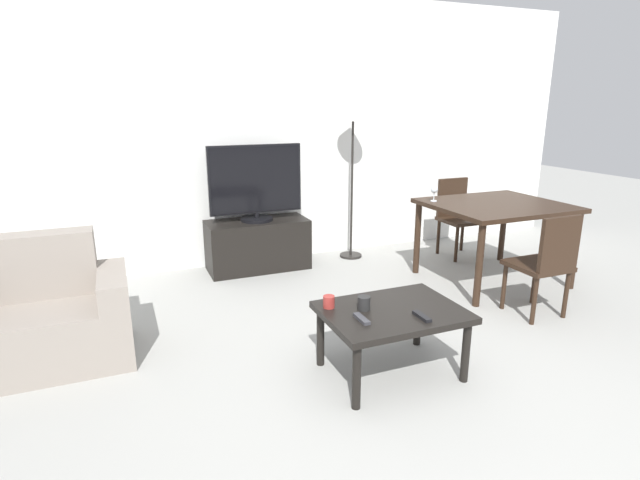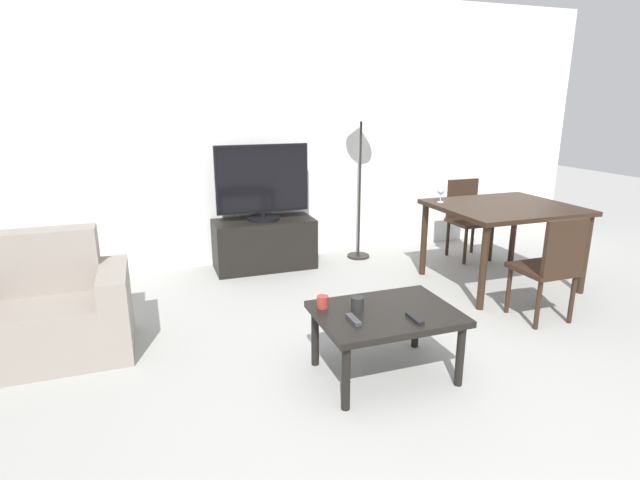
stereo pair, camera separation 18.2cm
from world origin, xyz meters
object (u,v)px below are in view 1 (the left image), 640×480
dining_chair_near (546,261)px  dining_chair_far (457,213)px  wine_glass_left (434,191)px  armchair (43,320)px  coffee_table (392,317)px  floor_lamp (353,122)px  cup_white_near (364,303)px  tv (256,183)px  dining_table (496,212)px  cup_colored_far (329,302)px  remote_secondary (422,316)px  remote_primary (362,319)px  tv_stand (258,245)px

dining_chair_near → dining_chair_far: 1.69m
dining_chair_far → wine_glass_left: bearing=-142.8°
armchair → dining_chair_far: bearing=13.5°
coffee_table → dining_chair_near: dining_chair_near is taller
floor_lamp → coffee_table: bearing=-110.0°
floor_lamp → cup_white_near: 2.62m
tv → dining_table: tv is taller
armchair → dining_chair_far: dining_chair_far is taller
tv → coffee_table: size_ratio=1.09×
armchair → dining_table: armchair is taller
coffee_table → cup_colored_far: (-0.35, 0.17, 0.09)m
cup_colored_far → dining_chair_near: bearing=3.4°
cup_colored_far → dining_chair_far: bearing=37.4°
remote_secondary → tv: bearing=97.3°
dining_table → wine_glass_left: size_ratio=8.13×
dining_table → floor_lamp: 1.68m
floor_lamp → remote_secondary: bearing=-106.6°
armchair → coffee_table: size_ratio=1.25×
coffee_table → dining_table: size_ratio=0.71×
dining_chair_far → remote_secondary: bearing=-131.3°
dining_chair_near → cup_colored_far: size_ratio=11.14×
armchair → remote_secondary: (2.10, -1.16, 0.15)m
remote_primary → cup_white_near: cup_white_near is taller
dining_chair_far → remote_secondary: 2.80m
remote_primary → cup_colored_far: 0.27m
floor_lamp → remote_secondary: size_ratio=11.25×
tv → floor_lamp: 1.19m
tv_stand → floor_lamp: bearing=0.2°
dining_chair_near → wine_glass_left: (-0.27, 1.12, 0.38)m
armchair → dining_chair_far: (3.95, 0.94, 0.17)m
dining_chair_far → cup_white_near: size_ratio=9.80×
cup_colored_far → tv: bearing=86.5°
armchair → dining_table: size_ratio=0.89×
dining_table → tv: bearing=149.0°
remote_secondary → wine_glass_left: 2.00m
floor_lamp → remote_primary: size_ratio=11.25×
armchair → floor_lamp: size_ratio=0.62×
tv_stand → floor_lamp: (1.05, 0.00, 1.19)m
dining_chair_near → dining_chair_far: same height
remote_primary → tv: bearing=89.3°
dining_chair_near → floor_lamp: size_ratio=0.50×
tv → floor_lamp: bearing=0.3°
tv → remote_secondary: (0.31, -2.45, -0.44)m
tv → dining_table: bearing=-31.0°
remote_primary → dining_chair_near: bearing=11.3°
dining_chair_near → dining_chair_far: bearing=75.8°
tv_stand → cup_white_near: bearing=-88.6°
tv_stand → remote_secondary: tv_stand is taller
armchair → tv: size_ratio=1.14×
coffee_table → cup_white_near: size_ratio=9.90×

